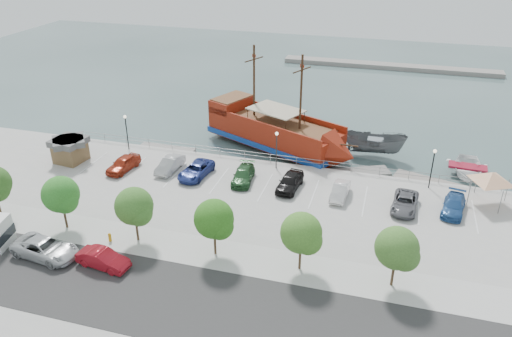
# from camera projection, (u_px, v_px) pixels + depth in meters

# --- Properties ---
(ground) EXTENTS (160.00, 160.00, 0.00)m
(ground) POSITION_uv_depth(u_px,v_px,m) (260.00, 205.00, 49.58)
(ground) COLOR #344947
(street) EXTENTS (100.00, 8.00, 0.04)m
(street) POSITION_uv_depth(u_px,v_px,m) (199.00, 305.00, 35.41)
(street) COLOR #2E2D2D
(street) RESTS_ON land_slab
(sidewalk) EXTENTS (100.00, 4.00, 0.05)m
(sidewalk) POSITION_uv_depth(u_px,v_px,m) (227.00, 256.00, 40.55)
(sidewalk) COLOR #B3B3B2
(sidewalk) RESTS_ON land_slab
(seawall_railing) EXTENTS (50.00, 0.06, 1.00)m
(seawall_railing) POSITION_uv_depth(u_px,v_px,m) (279.00, 159.00, 55.58)
(seawall_railing) COLOR gray
(seawall_railing) RESTS_ON land_slab
(far_shore) EXTENTS (40.00, 3.00, 0.80)m
(far_shore) POSITION_uv_depth(u_px,v_px,m) (390.00, 66.00, 94.07)
(far_shore) COLOR gray
(far_shore) RESTS_ON ground
(pirate_ship) EXTENTS (20.42, 13.24, 12.81)m
(pirate_ship) POSITION_uv_depth(u_px,v_px,m) (284.00, 135.00, 60.09)
(pirate_ship) COLOR maroon
(pirate_ship) RESTS_ON ground
(patrol_boat) EXTENTS (7.28, 2.85, 2.80)m
(patrol_boat) POSITION_uv_depth(u_px,v_px,m) (375.00, 146.00, 59.09)
(patrol_boat) COLOR #525557
(patrol_boat) RESTS_ON ground
(speedboat) EXTENTS (5.06, 6.74, 1.33)m
(speedboat) POSITION_uv_depth(u_px,v_px,m) (467.00, 170.00, 55.01)
(speedboat) COLOR white
(speedboat) RESTS_ON ground
(dock_west) EXTENTS (7.10, 2.19, 0.40)m
(dock_west) POSITION_uv_depth(u_px,v_px,m) (166.00, 150.00, 60.96)
(dock_west) COLOR gray
(dock_west) RESTS_ON ground
(dock_mid) EXTENTS (7.88, 5.19, 0.44)m
(dock_mid) POSITION_uv_depth(u_px,v_px,m) (355.00, 173.00, 55.30)
(dock_mid) COLOR slate
(dock_mid) RESTS_ON ground
(dock_east) EXTENTS (7.74, 4.18, 0.43)m
(dock_east) POSITION_uv_depth(u_px,v_px,m) (429.00, 183.00, 53.36)
(dock_east) COLOR gray
(dock_east) RESTS_ON ground
(shed) EXTENTS (3.67, 3.67, 2.72)m
(shed) POSITION_uv_depth(u_px,v_px,m) (70.00, 149.00, 55.66)
(shed) COLOR brown
(shed) RESTS_ON land_slab
(canopy_tent) EXTENTS (5.79, 5.79, 3.79)m
(canopy_tent) POSITION_uv_depth(u_px,v_px,m) (493.00, 172.00, 46.62)
(canopy_tent) COLOR slate
(canopy_tent) RESTS_ON land_slab
(street_van) EXTENTS (5.87, 3.21, 1.56)m
(street_van) POSITION_uv_depth(u_px,v_px,m) (45.00, 248.00, 40.18)
(street_van) COLOR #B9BCBE
(street_van) RESTS_ON street
(street_sedan) EXTENTS (4.53, 2.07, 1.44)m
(street_sedan) POSITION_uv_depth(u_px,v_px,m) (103.00, 259.00, 39.02)
(street_sedan) COLOR maroon
(street_sedan) RESTS_ON street
(fire_hydrant) EXTENTS (0.28, 0.28, 0.81)m
(fire_hydrant) POSITION_uv_depth(u_px,v_px,m) (110.00, 237.00, 42.20)
(fire_hydrant) COLOR orange
(fire_hydrant) RESTS_ON sidewalk
(lamp_post_left) EXTENTS (0.36, 0.36, 4.28)m
(lamp_post_left) POSITION_uv_depth(u_px,v_px,m) (126.00, 126.00, 57.82)
(lamp_post_left) COLOR black
(lamp_post_left) RESTS_ON land_slab
(lamp_post_mid) EXTENTS (0.36, 0.36, 4.28)m
(lamp_post_mid) POSITION_uv_depth(u_px,v_px,m) (277.00, 144.00, 53.37)
(lamp_post_mid) COLOR black
(lamp_post_mid) RESTS_ON land_slab
(lamp_post_right) EXTENTS (0.36, 0.36, 4.28)m
(lamp_post_right) POSITION_uv_depth(u_px,v_px,m) (433.00, 162.00, 49.42)
(lamp_post_right) COLOR black
(lamp_post_right) RESTS_ON land_slab
(tree_b) EXTENTS (3.30, 3.20, 5.00)m
(tree_b) POSITION_uv_depth(u_px,v_px,m) (62.00, 196.00, 42.67)
(tree_b) COLOR #473321
(tree_b) RESTS_ON sidewalk
(tree_c) EXTENTS (3.30, 3.20, 5.00)m
(tree_c) POSITION_uv_depth(u_px,v_px,m) (135.00, 208.00, 40.95)
(tree_c) COLOR #473321
(tree_c) RESTS_ON sidewalk
(tree_d) EXTENTS (3.30, 3.20, 5.00)m
(tree_d) POSITION_uv_depth(u_px,v_px,m) (215.00, 221.00, 39.22)
(tree_d) COLOR #473321
(tree_d) RESTS_ON sidewalk
(tree_e) EXTENTS (3.30, 3.20, 5.00)m
(tree_e) POSITION_uv_depth(u_px,v_px,m) (303.00, 235.00, 37.49)
(tree_e) COLOR #473321
(tree_e) RESTS_ON sidewalk
(tree_f) EXTENTS (3.30, 3.20, 5.00)m
(tree_f) POSITION_uv_depth(u_px,v_px,m) (399.00, 250.00, 35.76)
(tree_f) COLOR #473321
(tree_f) RESTS_ON sidewalk
(parked_car_a) EXTENTS (2.47, 4.75, 1.55)m
(parked_car_a) POSITION_uv_depth(u_px,v_px,m) (123.00, 164.00, 53.94)
(parked_car_a) COLOR #9F2C16
(parked_car_a) RESTS_ON land_slab
(parked_car_b) EXTENTS (1.90, 4.54, 1.46)m
(parked_car_b) POSITION_uv_depth(u_px,v_px,m) (170.00, 165.00, 53.84)
(parked_car_b) COLOR #A8A8A8
(parked_car_b) RESTS_ON land_slab
(parked_car_c) EXTENTS (2.90, 5.29, 1.41)m
(parked_car_c) POSITION_uv_depth(u_px,v_px,m) (196.00, 170.00, 52.70)
(parked_car_c) COLOR navy
(parked_car_c) RESTS_ON land_slab
(parked_car_d) EXTENTS (2.41, 4.92, 1.38)m
(parked_car_d) POSITION_uv_depth(u_px,v_px,m) (243.00, 175.00, 51.71)
(parked_car_d) COLOR #245029
(parked_car_d) RESTS_ON land_slab
(parked_car_e) EXTENTS (2.38, 4.91, 1.62)m
(parked_car_e) POSITION_uv_depth(u_px,v_px,m) (290.00, 182.00, 50.23)
(parked_car_e) COLOR black
(parked_car_e) RESTS_ON land_slab
(parked_car_f) EXTENTS (1.68, 4.18, 1.35)m
(parked_car_f) POSITION_uv_depth(u_px,v_px,m) (340.00, 191.00, 48.77)
(parked_car_f) COLOR silver
(parked_car_f) RESTS_ON land_slab
(parked_car_g) EXTENTS (2.67, 5.05, 1.35)m
(parked_car_g) POSITION_uv_depth(u_px,v_px,m) (405.00, 203.00, 46.77)
(parked_car_g) COLOR slate
(parked_car_g) RESTS_ON land_slab
(parked_car_h) EXTENTS (2.70, 4.96, 1.36)m
(parked_car_h) POSITION_uv_depth(u_px,v_px,m) (454.00, 205.00, 46.32)
(parked_car_h) COLOR #26518D
(parked_car_h) RESTS_ON land_slab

